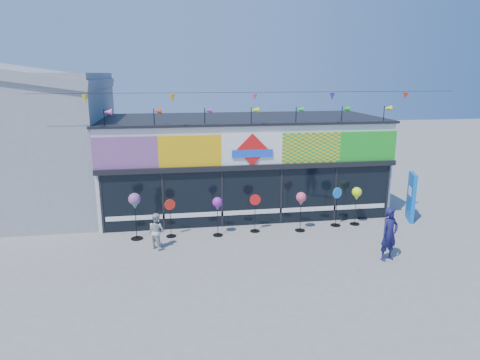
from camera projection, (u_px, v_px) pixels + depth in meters
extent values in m
plane|color=slate|center=(270.00, 260.00, 14.11)|extent=(80.00, 80.00, 0.00)
cube|color=white|center=(241.00, 164.00, 19.38)|extent=(12.00, 5.00, 4.00)
cube|color=black|center=(252.00, 197.00, 17.13)|extent=(11.60, 0.12, 2.30)
cube|color=black|center=(252.00, 167.00, 16.79)|extent=(12.00, 0.30, 0.20)
cube|color=white|center=(252.00, 212.00, 17.25)|extent=(11.40, 0.10, 0.18)
cube|color=black|center=(241.00, 118.00, 18.88)|extent=(12.20, 5.20, 0.10)
cube|color=black|center=(102.00, 204.00, 16.24)|extent=(0.08, 0.14, 2.30)
cube|color=black|center=(163.00, 201.00, 16.59)|extent=(0.08, 0.14, 2.30)
cube|color=black|center=(222.00, 199.00, 16.94)|extent=(0.08, 0.14, 2.30)
cube|color=black|center=(281.00, 196.00, 17.30)|extent=(0.08, 0.14, 2.30)
cube|color=black|center=(335.00, 194.00, 17.65)|extent=(0.08, 0.14, 2.30)
cube|color=black|center=(387.00, 191.00, 18.01)|extent=(0.08, 0.14, 2.30)
cube|color=red|center=(125.00, 153.00, 15.91)|extent=(2.40, 0.08, 1.20)
cube|color=#F7B60D|center=(190.00, 151.00, 16.28)|extent=(2.40, 0.08, 1.20)
cube|color=white|center=(252.00, 149.00, 16.64)|extent=(2.40, 0.08, 1.20)
cube|color=yellow|center=(311.00, 148.00, 17.01)|extent=(2.40, 0.08, 1.20)
cube|color=green|center=(368.00, 146.00, 17.37)|extent=(2.40, 0.08, 1.20)
cube|color=red|center=(252.00, 150.00, 16.58)|extent=(1.27, 0.06, 1.27)
cube|color=blue|center=(252.00, 154.00, 16.60)|extent=(1.60, 0.05, 0.30)
cube|color=orange|center=(153.00, 207.00, 16.63)|extent=(0.78, 0.03, 0.78)
cube|color=#179643|center=(193.00, 197.00, 16.79)|extent=(0.92, 0.03, 0.92)
cube|color=blue|center=(232.00, 188.00, 16.95)|extent=(0.78, 0.03, 0.78)
cube|color=#F9B214|center=(270.00, 200.00, 17.33)|extent=(0.92, 0.03, 0.92)
cube|color=purple|center=(308.00, 190.00, 17.49)|extent=(0.78, 0.03, 0.78)
cube|color=orange|center=(344.00, 185.00, 17.69)|extent=(0.92, 0.03, 0.92)
cylinder|color=black|center=(104.00, 119.00, 15.72)|extent=(0.03, 0.03, 0.70)
cone|color=#FA5391|center=(108.00, 112.00, 15.68)|extent=(0.30, 0.22, 0.22)
cylinder|color=black|center=(154.00, 118.00, 16.00)|extent=(0.03, 0.03, 0.70)
cone|color=red|center=(158.00, 111.00, 15.96)|extent=(0.30, 0.22, 0.22)
cylinder|color=black|center=(205.00, 117.00, 16.29)|extent=(0.03, 0.03, 0.70)
cone|color=purple|center=(208.00, 111.00, 16.25)|extent=(0.30, 0.22, 0.22)
cylinder|color=black|center=(251.00, 117.00, 16.56)|extent=(0.03, 0.03, 0.70)
cone|color=#B5E413|center=(255.00, 110.00, 16.52)|extent=(0.30, 0.22, 0.22)
cylinder|color=black|center=(296.00, 116.00, 16.83)|extent=(0.03, 0.03, 0.70)
cone|color=green|center=(300.00, 109.00, 16.79)|extent=(0.30, 0.22, 0.22)
cylinder|color=black|center=(342.00, 115.00, 17.12)|extent=(0.03, 0.03, 0.70)
cone|color=#179A18|center=(346.00, 109.00, 17.08)|extent=(0.30, 0.22, 0.22)
cylinder|color=black|center=(384.00, 115.00, 17.40)|extent=(0.03, 0.03, 0.70)
cone|color=yellow|center=(388.00, 108.00, 17.36)|extent=(0.30, 0.22, 0.22)
cylinder|color=black|center=(255.00, 92.00, 15.71)|extent=(16.00, 0.01, 0.01)
cone|color=yellow|center=(85.00, 99.00, 14.84)|extent=(0.20, 0.20, 0.28)
cone|color=#E2AD0B|center=(172.00, 98.00, 15.29)|extent=(0.20, 0.20, 0.28)
cone|color=#E14BA2|center=(254.00, 97.00, 15.75)|extent=(0.20, 0.20, 0.28)
cone|color=#5423A7|center=(332.00, 97.00, 16.21)|extent=(0.20, 0.20, 0.28)
cone|color=red|center=(405.00, 96.00, 16.66)|extent=(0.20, 0.20, 0.28)
cube|color=gray|center=(11.00, 144.00, 18.57)|extent=(8.00, 7.00, 6.00)
cube|color=gray|center=(1.00, 70.00, 17.82)|extent=(8.18, 7.20, 1.54)
cube|color=blue|center=(411.00, 197.00, 17.69)|extent=(0.47, 1.00, 2.01)
cube|color=white|center=(410.00, 191.00, 17.62)|extent=(0.19, 0.44, 0.35)
cylinder|color=black|center=(137.00, 238.00, 15.87)|extent=(0.45, 0.45, 0.03)
cylinder|color=black|center=(136.00, 219.00, 15.69)|extent=(0.03, 0.03, 1.46)
sphere|color=green|center=(135.00, 199.00, 15.51)|extent=(0.45, 0.45, 0.45)
cone|color=green|center=(135.00, 206.00, 15.57)|extent=(0.22, 0.22, 0.20)
cylinder|color=black|center=(171.00, 236.00, 16.11)|extent=(0.37, 0.37, 0.03)
cylinder|color=black|center=(171.00, 221.00, 15.96)|extent=(0.02, 0.02, 1.21)
cylinder|color=red|center=(170.00, 205.00, 15.81)|extent=(0.40, 0.18, 0.41)
cylinder|color=black|center=(218.00, 235.00, 16.22)|extent=(0.38, 0.38, 0.03)
cylinder|color=black|center=(218.00, 219.00, 16.06)|extent=(0.02, 0.02, 1.25)
sphere|color=purple|center=(217.00, 202.00, 15.90)|extent=(0.38, 0.38, 0.38)
cone|color=purple|center=(218.00, 208.00, 15.96)|extent=(0.19, 0.19, 0.17)
cylinder|color=black|center=(255.00, 231.00, 16.63)|extent=(0.38, 0.38, 0.03)
cylinder|color=black|center=(255.00, 216.00, 16.48)|extent=(0.02, 0.02, 1.24)
cylinder|color=red|center=(255.00, 200.00, 16.33)|extent=(0.42, 0.04, 0.42)
cylinder|color=black|center=(300.00, 230.00, 16.70)|extent=(0.40, 0.40, 0.03)
cylinder|color=black|center=(301.00, 214.00, 16.54)|extent=(0.02, 0.02, 1.29)
sphere|color=#D64764|center=(301.00, 197.00, 16.37)|extent=(0.40, 0.40, 0.40)
cone|color=#D64764|center=(301.00, 203.00, 16.43)|extent=(0.20, 0.20, 0.18)
cylinder|color=black|center=(335.00, 225.00, 17.27)|extent=(0.41, 0.41, 0.03)
cylinder|color=black|center=(336.00, 209.00, 17.11)|extent=(0.02, 0.02, 1.32)
cylinder|color=blue|center=(337.00, 193.00, 16.94)|extent=(0.43, 0.20, 0.45)
cylinder|color=black|center=(355.00, 224.00, 17.41)|extent=(0.40, 0.40, 0.03)
cylinder|color=black|center=(356.00, 209.00, 17.25)|extent=(0.02, 0.02, 1.29)
sphere|color=#D2FF15|center=(357.00, 192.00, 17.08)|extent=(0.40, 0.40, 0.40)
cone|color=#D2FF15|center=(356.00, 198.00, 17.14)|extent=(0.20, 0.20, 0.18)
imported|color=#181748|center=(389.00, 234.00, 13.90)|extent=(0.75, 0.61, 1.78)
imported|color=#B9B9B9|center=(157.00, 231.00, 14.90)|extent=(0.69, 0.70, 1.28)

